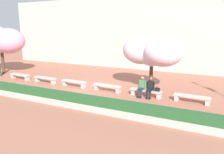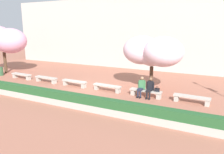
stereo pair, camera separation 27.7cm
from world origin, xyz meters
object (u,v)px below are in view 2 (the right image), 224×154
at_px(stone_bench_near_west, 46,79).
at_px(stone_bench_near_east, 107,87).
at_px(person_seated_right, 150,87).
at_px(cherry_tree_secondary, 3,40).
at_px(handbag, 157,90).
at_px(stone_bench_center, 74,82).
at_px(stone_bench_east_end, 146,92).
at_px(cherry_tree_main, 152,52).
at_px(trash_bin, 1,71).
at_px(person_seated_left, 141,86).
at_px(stone_bench_west_end, 21,75).
at_px(stone_bench_far_east, 192,98).

bearing_deg(stone_bench_near_west, stone_bench_near_east, 0.00).
relative_size(person_seated_right, cherry_tree_secondary, 0.25).
distance_m(stone_bench_near_east, handbag, 3.52).
bearing_deg(handbag, stone_bench_near_west, 179.86).
height_order(stone_bench_center, stone_bench_east_end, same).
bearing_deg(stone_bench_near_west, cherry_tree_main, 10.77).
bearing_deg(cherry_tree_main, stone_bench_east_end, -85.37).
xyz_separation_m(stone_bench_center, trash_bin, (-8.38, 0.11, 0.08)).
bearing_deg(handbag, cherry_tree_main, 118.34).
xyz_separation_m(person_seated_left, handbag, (1.01, 0.03, -0.12)).
xyz_separation_m(stone_bench_east_end, person_seated_left, (-0.28, -0.05, 0.39)).
xyz_separation_m(stone_bench_west_end, cherry_tree_main, (11.01, 1.56, 2.42)).
bearing_deg(stone_bench_center, stone_bench_near_west, 180.00).
height_order(stone_bench_near_east, handbag, handbag).
xyz_separation_m(person_seated_right, cherry_tree_main, (-0.41, 1.62, 2.03)).
height_order(stone_bench_near_east, cherry_tree_main, cherry_tree_main).
bearing_deg(person_seated_right, stone_bench_near_west, 179.64).
height_order(cherry_tree_main, cherry_tree_secondary, cherry_tree_secondary).
bearing_deg(stone_bench_east_end, stone_bench_center, 180.00).
bearing_deg(handbag, stone_bench_east_end, 178.31).
height_order(stone_bench_far_east, handbag, handbag).
xyz_separation_m(stone_bench_east_end, cherry_tree_main, (-0.13, 1.56, 2.42)).
distance_m(stone_bench_west_end, cherry_tree_secondary, 4.64).
bearing_deg(stone_bench_west_end, stone_bench_near_east, 0.00).
bearing_deg(cherry_tree_main, cherry_tree_secondary, -178.58).
relative_size(person_seated_right, cherry_tree_main, 0.30).
distance_m(stone_bench_center, stone_bench_east_end, 5.57).
height_order(person_seated_right, handbag, person_seated_right).
height_order(stone_bench_east_end, cherry_tree_main, cherry_tree_main).
height_order(cherry_tree_secondary, trash_bin, cherry_tree_secondary).
bearing_deg(stone_bench_west_end, cherry_tree_secondary, 160.54).
distance_m(stone_bench_near_west, handbag, 9.08).
distance_m(stone_bench_center, cherry_tree_main, 6.16).
relative_size(stone_bench_west_end, stone_bench_east_end, 1.00).
distance_m(stone_bench_far_east, cherry_tree_secondary, 17.62).
bearing_deg(person_seated_right, cherry_tree_secondary, 175.14).
bearing_deg(stone_bench_near_east, cherry_tree_main, 30.49).
bearing_deg(stone_bench_near_west, person_seated_right, -0.36).
bearing_deg(stone_bench_east_end, person_seated_right, -10.88).
height_order(person_seated_left, trash_bin, person_seated_left).
height_order(stone_bench_west_end, person_seated_right, person_seated_right).
relative_size(stone_bench_near_east, person_seated_right, 1.61).
xyz_separation_m(stone_bench_near_east, stone_bench_far_east, (5.57, 0.00, 0.00)).
xyz_separation_m(stone_bench_far_east, cherry_tree_secondary, (-17.34, 1.21, 2.90)).
distance_m(person_seated_left, person_seated_right, 0.56).
height_order(stone_bench_center, cherry_tree_main, cherry_tree_main).
height_order(stone_bench_center, handbag, handbag).
bearing_deg(trash_bin, person_seated_right, -0.67).
height_order(stone_bench_center, cherry_tree_secondary, cherry_tree_secondary).
bearing_deg(cherry_tree_main, stone_bench_near_east, -149.51).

